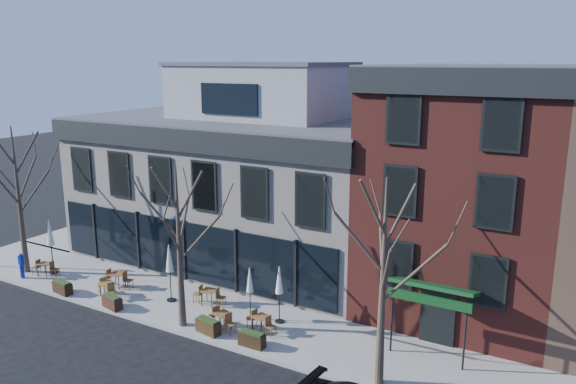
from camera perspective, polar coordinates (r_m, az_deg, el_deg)
The scene contains 23 objects.
ground at distance 30.00m, azimuth -10.20°, elevation -9.21°, with size 120.00×120.00×0.00m, color black.
sidewalk_front at distance 26.56m, azimuth -7.72°, elevation -12.01°, with size 33.50×4.70×0.15m, color gray.
sidewalk_side at distance 41.48m, azimuth -16.90°, elevation -3.10°, with size 4.50×12.00×0.15m, color gray.
corner_building at distance 32.43m, azimuth -4.72°, elevation 1.41°, with size 18.39×10.39×11.10m.
red_brick_building at distance 27.16m, azimuth 18.27°, elevation 0.41°, with size 8.20×11.78×11.18m.
tree_corner at distance 32.80m, azimuth -25.67°, elevation -0.59°, with size 3.93×3.98×7.92m.
tree_mid at distance 24.07m, azimuth -10.99°, elevation -5.32°, with size 3.50×3.55×7.04m.
tree_right at distance 19.64m, azimuth 9.64°, elevation -8.90°, with size 3.72×3.77×7.48m.
call_box at distance 32.83m, azimuth -25.45°, elevation -6.70°, with size 0.27×0.27×1.38m.
cafe_set_0 at distance 32.75m, azimuth -23.43°, elevation -7.09°, with size 1.65×0.77×0.84m.
cafe_set_1 at distance 29.89m, azimuth -16.98°, elevation -8.41°, with size 1.77×0.83×0.91m.
cafe_set_2 at distance 28.98m, azimuth -17.90°, elevation -9.25°, with size 1.63×0.87×0.84m.
cafe_set_3 at distance 27.02m, azimuth -8.01°, elevation -10.35°, with size 1.69×0.76×0.87m.
cafe_set_4 at distance 24.69m, azimuth -6.70°, elevation -12.69°, with size 1.70×0.93×0.87m.
cafe_set_5 at distance 24.35m, azimuth -2.74°, elevation -13.04°, with size 1.62×0.78×0.83m.
umbrella_0 at distance 32.54m, azimuth -23.03°, elevation -4.08°, with size 0.48×0.48×2.98m.
umbrella_2 at distance 27.14m, azimuth -11.96°, elevation -6.91°, with size 0.45×0.45×2.81m.
umbrella_3 at distance 24.92m, azimuth -3.90°, elevation -9.18°, with size 0.39×0.39×2.43m.
umbrella_4 at distance 24.55m, azimuth -0.90°, elevation -9.24°, with size 0.41×0.41×2.58m.
planter_0 at distance 30.12m, azimuth -21.93°, elevation -8.96°, with size 1.17×0.59×0.63m.
planter_1 at distance 27.67m, azimuth -17.43°, elevation -10.60°, with size 1.16×0.65×0.61m.
planter_2 at distance 24.47m, azimuth -8.12°, elevation -13.33°, with size 1.19×0.64×0.63m.
planter_3 at distance 23.30m, azimuth -3.68°, elevation -14.69°, with size 1.10×0.45×0.61m.
Camera 1 is at (18.08, -21.07, 11.38)m, focal length 35.00 mm.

